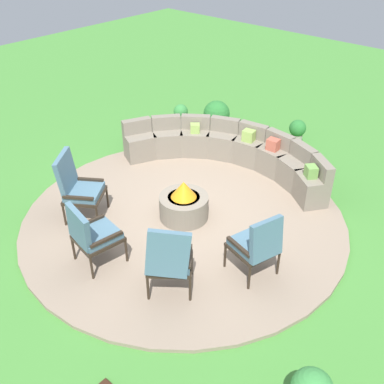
% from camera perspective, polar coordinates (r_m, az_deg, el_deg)
% --- Properties ---
extents(ground_plane, '(24.00, 24.00, 0.00)m').
position_cam_1_polar(ground_plane, '(7.56, -1.01, -3.48)').
color(ground_plane, '#478C38').
extents(patio_circle, '(5.29, 5.29, 0.06)m').
position_cam_1_polar(patio_circle, '(7.54, -1.01, -3.29)').
color(patio_circle, gray).
rests_on(patio_circle, ground_plane).
extents(fire_pit, '(0.80, 0.80, 0.68)m').
position_cam_1_polar(fire_pit, '(7.38, -1.03, -1.49)').
color(fire_pit, gray).
rests_on(fire_pit, patio_circle).
extents(curved_stone_bench, '(4.02, 1.90, 0.78)m').
position_cam_1_polar(curved_stone_bench, '(8.80, 4.78, 5.04)').
color(curved_stone_bench, gray).
rests_on(curved_stone_bench, patio_circle).
extents(lounge_chair_front_left, '(0.82, 0.84, 1.15)m').
position_cam_1_polar(lounge_chair_front_left, '(7.46, -14.18, 0.72)').
color(lounge_chair_front_left, '#2D2319').
rests_on(lounge_chair_front_left, patio_circle).
extents(lounge_chair_front_right, '(0.65, 0.68, 1.02)m').
position_cam_1_polar(lounge_chair_front_right, '(6.47, -12.48, -5.11)').
color(lounge_chair_front_right, '#2D2319').
rests_on(lounge_chair_front_right, patio_circle).
extents(lounge_chair_back_left, '(0.79, 0.81, 1.11)m').
position_cam_1_polar(lounge_chair_back_left, '(5.87, -2.88, -8.36)').
color(lounge_chair_back_left, '#2D2319').
rests_on(lounge_chair_back_left, patio_circle).
extents(lounge_chair_back_right, '(0.72, 0.68, 1.01)m').
position_cam_1_polar(lounge_chair_back_right, '(6.20, 8.19, -6.45)').
color(lounge_chair_back_right, '#2D2319').
rests_on(lounge_chair_back_right, patio_circle).
extents(potted_plant_0, '(0.57, 0.57, 0.84)m').
position_cam_1_polar(potted_plant_0, '(10.03, 3.08, 9.31)').
color(potted_plant_0, brown).
rests_on(potted_plant_0, ground_plane).
extents(potted_plant_3, '(0.32, 0.32, 0.64)m').
position_cam_1_polar(potted_plant_3, '(10.33, -1.41, 9.40)').
color(potted_plant_3, '#605B56').
rests_on(potted_plant_3, ground_plane).
extents(potted_plant_4, '(0.36, 0.36, 0.55)m').
position_cam_1_polar(potted_plant_4, '(10.03, 13.07, 7.50)').
color(potted_plant_4, '#A89E8E').
rests_on(potted_plant_4, ground_plane).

